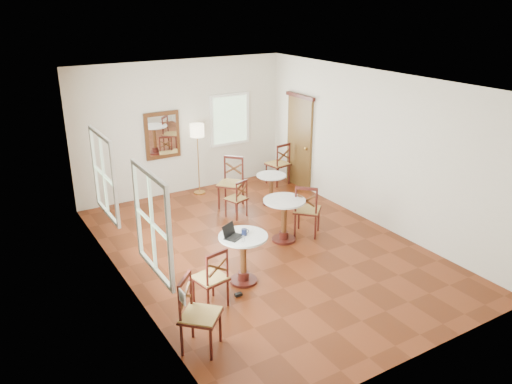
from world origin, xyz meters
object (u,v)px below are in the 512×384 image
chair_near_b (198,315)px  chair_mid_a (237,198)px  floor_lamp (197,135)px  power_adapter (238,295)px  navy_mug (244,232)px  cafe_table_near (243,253)px  water_glass (243,239)px  cafe_table_back (271,186)px  chair_back_a (279,164)px  cafe_table_mid (284,215)px  mouse (241,234)px  chair_back_b (231,183)px  laptop (232,234)px  chair_mid_b (307,210)px  chair_near_a (211,278)px

chair_near_b → chair_mid_a: 4.24m
floor_lamp → power_adapter: 4.68m
navy_mug → cafe_table_near: bearing=-172.2°
water_glass → navy_mug: bearing=55.6°
cafe_table_back → chair_back_a: chair_back_a is taller
cafe_table_mid → mouse: size_ratio=9.99×
floor_lamp → water_glass: (-1.19, -4.12, -0.52)m
chair_back_b → chair_near_b: bearing=-75.2°
cafe_table_near → floor_lamp: bearing=74.5°
chair_near_b → water_glass: chair_near_b is taller
cafe_table_back → laptop: size_ratio=1.88×
chair_mid_b → power_adapter: chair_mid_b is taller
chair_mid_b → chair_near_b: bearing=78.6°
cafe_table_mid → chair_back_a: 3.08m
cafe_table_near → chair_near_a: size_ratio=0.86×
navy_mug → chair_mid_a: bearing=63.5°
chair_mid_a → floor_lamp: 1.91m
laptop → chair_mid_b: bearing=-4.7°
floor_lamp → laptop: floor_lamp is taller
chair_near_b → laptop: bearing=0.9°
cafe_table_mid → floor_lamp: 3.18m
chair_near_b → laptop: (1.13, 1.18, 0.36)m
chair_back_a → water_glass: chair_back_a is taller
mouse → water_glass: water_glass is taller
chair_mid_b → water_glass: (-1.99, -1.06, 0.35)m
water_glass → power_adapter: size_ratio=0.84×
cafe_table_near → chair_mid_b: (1.89, 0.88, 0.01)m
floor_lamp → mouse: 4.11m
floor_lamp → cafe_table_mid: bearing=-84.6°
cafe_table_back → chair_back_b: (-0.79, 0.35, 0.12)m
cafe_table_mid → navy_mug: (-1.35, -0.89, 0.36)m
chair_mid_b → chair_back_b: 2.06m
laptop → water_glass: (0.08, -0.22, -0.00)m
chair_mid_b → mouse: 2.12m
cafe_table_mid → navy_mug: bearing=-146.6°
chair_back_a → power_adapter: (-3.27, -3.84, -0.49)m
mouse → chair_near_a: bearing=-140.2°
chair_back_b → laptop: (-1.53, -2.83, 0.33)m
mouse → chair_back_b: bearing=75.9°
floor_lamp → water_glass: floor_lamp is taller
cafe_table_back → chair_back_b: 0.88m
cafe_table_near → water_glass: water_glass is taller
laptop → chair_near_a: bearing=-171.6°
floor_lamp → cafe_table_near: bearing=-105.5°
power_adapter → laptop: bearing=74.2°
chair_back_b → water_glass: (-1.45, -3.05, 0.32)m
chair_mid_a → laptop: size_ratio=2.27×
cafe_table_near → chair_near_a: 0.82m
chair_back_a → mouse: chair_back_a is taller
chair_mid_a → laptop: 2.67m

